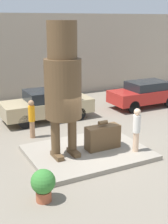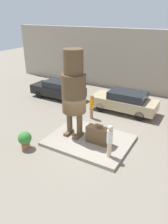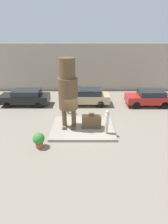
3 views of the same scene
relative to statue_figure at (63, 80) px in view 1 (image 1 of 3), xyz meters
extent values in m
plane|color=gray|center=(0.99, -0.02, -3.03)|extent=(60.00, 60.00, 0.00)
cube|color=gray|center=(0.99, -0.02, -2.95)|extent=(4.52, 3.50, 0.18)
cube|color=tan|center=(0.99, 9.90, -0.30)|extent=(28.00, 0.60, 5.46)
cube|color=brown|center=(-0.34, -0.11, -2.78)|extent=(0.26, 0.76, 0.17)
cube|color=brown|center=(0.34, -0.11, -2.78)|extent=(0.26, 0.76, 0.17)
cylinder|color=brown|center=(-0.34, 0.00, -2.03)|extent=(0.33, 0.33, 1.32)
cylinder|color=brown|center=(0.34, 0.00, -2.03)|extent=(0.33, 0.33, 1.32)
cylinder|color=brown|center=(0.00, 0.00, -0.31)|extent=(1.32, 1.32, 2.12)
cylinder|color=brown|center=(0.00, 0.00, 1.39)|extent=(1.04, 1.04, 1.27)
cube|color=brown|center=(1.61, -0.10, -2.39)|extent=(1.38, 0.53, 0.93)
cylinder|color=brown|center=(1.61, -0.10, -1.79)|extent=(0.38, 0.16, 0.16)
cylinder|color=beige|center=(2.60, -0.94, -2.47)|extent=(0.22, 0.22, 0.77)
cylinder|color=white|center=(2.60, -0.94, -1.74)|extent=(0.29, 0.29, 0.69)
sphere|color=beige|center=(2.60, -0.94, -1.27)|extent=(0.26, 0.26, 0.26)
cube|color=tan|center=(1.17, 4.86, -2.33)|extent=(4.69, 1.86, 0.72)
cube|color=#1E2328|center=(1.41, 4.86, -1.71)|extent=(2.58, 1.68, 0.53)
cylinder|color=black|center=(-0.28, 4.01, -2.69)|extent=(0.69, 0.18, 0.69)
cylinder|color=black|center=(-0.28, 5.70, -2.69)|extent=(0.69, 0.18, 0.69)
cylinder|color=black|center=(2.63, 4.01, -2.69)|extent=(0.69, 0.18, 0.69)
cylinder|color=black|center=(2.63, 5.70, -2.69)|extent=(0.69, 0.18, 0.69)
cube|color=#B2231E|center=(7.25, 4.57, -2.33)|extent=(4.24, 1.78, 0.70)
cube|color=#1E2328|center=(7.47, 4.57, -1.74)|extent=(2.33, 1.61, 0.48)
cylinder|color=black|center=(5.94, 3.77, -2.68)|extent=(0.70, 0.18, 0.70)
cylinder|color=black|center=(5.94, 5.37, -2.68)|extent=(0.70, 0.18, 0.70)
cylinder|color=black|center=(8.57, 5.37, -2.68)|extent=(0.70, 0.18, 0.70)
cylinder|color=#AD5638|center=(-1.67, -2.30, -2.87)|extent=(0.45, 0.45, 0.32)
sphere|color=#387F33|center=(-1.67, -2.30, -2.41)|extent=(0.72, 0.72, 0.72)
cylinder|color=#A87A56|center=(-0.35, 2.71, -2.64)|extent=(0.22, 0.22, 0.78)
cylinder|color=orange|center=(-0.35, 2.71, -1.91)|extent=(0.29, 0.29, 0.69)
sphere|color=#A87A56|center=(-0.35, 2.71, -1.43)|extent=(0.26, 0.26, 0.26)
camera|label=1|loc=(-4.30, -9.93, 2.06)|focal=50.00mm
camera|label=2|loc=(6.03, -9.32, 3.66)|focal=35.00mm
camera|label=3|loc=(1.08, -11.28, 3.38)|focal=28.00mm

